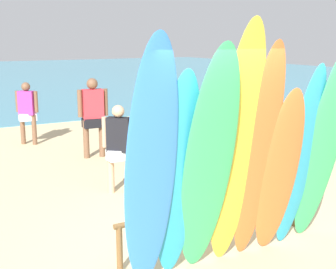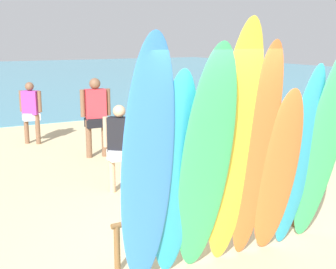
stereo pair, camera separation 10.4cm
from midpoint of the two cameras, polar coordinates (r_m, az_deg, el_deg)
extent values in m
plane|color=#D3BC8C|center=(18.85, -19.39, 3.43)|extent=(60.00, 60.00, 0.00)
cylinder|color=brown|center=(5.29, -6.69, -14.13)|extent=(0.07, 0.07, 0.56)
cylinder|color=brown|center=(6.67, 15.24, -8.79)|extent=(0.07, 0.07, 0.56)
cylinder|color=brown|center=(5.77, 5.72, -8.81)|extent=(2.79, 0.06, 0.06)
ellipsoid|color=#337AD1|center=(4.50, -2.83, -4.28)|extent=(0.58, 0.57, 2.69)
ellipsoid|color=#289EC6|center=(4.75, 0.58, -5.58)|extent=(0.52, 0.57, 2.33)
ellipsoid|color=#38B266|center=(4.78, 4.49, -3.89)|extent=(0.65, 0.78, 2.59)
ellipsoid|color=yellow|center=(5.00, 8.00, -1.86)|extent=(0.58, 0.66, 2.83)
ellipsoid|color=orange|center=(5.22, 10.72, -2.64)|extent=(0.50, 0.62, 2.60)
ellipsoid|color=orange|center=(5.53, 13.28, -4.72)|extent=(0.58, 0.56, 2.08)
ellipsoid|color=#289EC6|center=(5.72, 15.76, -2.95)|extent=(0.55, 0.57, 2.34)
ellipsoid|color=#38B266|center=(5.91, 18.44, -1.52)|extent=(0.61, 0.74, 2.56)
cylinder|color=brown|center=(10.21, -8.60, -0.41)|extent=(0.13, 0.13, 0.85)
cylinder|color=brown|center=(10.14, -10.53, -0.57)|extent=(0.13, 0.13, 0.85)
cube|color=black|center=(10.10, -9.64, 1.49)|extent=(0.46, 0.28, 0.20)
cube|color=#DB333D|center=(10.04, -9.72, 3.74)|extent=(0.46, 0.28, 0.67)
sphere|color=brown|center=(9.98, -9.81, 6.31)|extent=(0.24, 0.24, 0.24)
cylinder|color=brown|center=(10.09, -8.16, 4.05)|extent=(0.10, 0.10, 0.59)
cylinder|color=brown|center=(9.98, -11.30, 3.84)|extent=(0.10, 0.10, 0.59)
cylinder|color=tan|center=(7.82, -7.56, -4.68)|extent=(0.11, 0.11, 0.74)
cylinder|color=tan|center=(7.73, -5.41, -4.82)|extent=(0.11, 0.11, 0.74)
cube|color=silver|center=(7.69, -6.55, -2.54)|extent=(0.40, 0.24, 0.18)
cube|color=black|center=(7.61, -6.61, 0.00)|extent=(0.42, 0.40, 0.58)
sphere|color=tan|center=(7.54, -6.68, 2.92)|extent=(0.21, 0.21, 0.21)
cylinder|color=tan|center=(7.68, -8.35, 0.30)|extent=(0.09, 0.09, 0.51)
cylinder|color=tan|center=(7.54, -4.85, 0.16)|extent=(0.09, 0.09, 0.51)
cylinder|color=brown|center=(12.01, -1.50, 1.56)|extent=(0.13, 0.13, 0.84)
cylinder|color=brown|center=(11.91, -3.10, 1.46)|extent=(0.13, 0.13, 0.84)
cube|color=#33A36B|center=(11.90, -2.31, 3.18)|extent=(0.45, 0.28, 0.20)
cube|color=black|center=(11.84, -2.33, 5.07)|extent=(0.47, 0.30, 0.66)
sphere|color=brown|center=(11.80, -2.35, 7.22)|extent=(0.24, 0.24, 0.24)
cylinder|color=brown|center=(11.92, -1.05, 5.30)|extent=(0.10, 0.10, 0.58)
cylinder|color=brown|center=(11.76, -3.63, 5.18)|extent=(0.10, 0.10, 0.58)
cylinder|color=brown|center=(11.88, -18.02, 0.63)|extent=(0.11, 0.11, 0.75)
cylinder|color=brown|center=(11.73, -16.70, 0.58)|extent=(0.11, 0.11, 0.75)
cube|color=silver|center=(11.75, -17.46, 2.11)|extent=(0.40, 0.25, 0.18)
cube|color=#B23399|center=(11.70, -17.57, 3.81)|extent=(0.43, 0.40, 0.59)
sphere|color=brown|center=(11.65, -17.69, 5.75)|extent=(0.21, 0.21, 0.21)
cylinder|color=brown|center=(11.81, -18.64, 3.97)|extent=(0.09, 0.09, 0.52)
cylinder|color=brown|center=(11.58, -16.50, 3.96)|extent=(0.09, 0.09, 0.52)
cylinder|color=#B7B7BC|center=(9.08, 8.62, -3.84)|extent=(0.02, 0.02, 0.28)
cylinder|color=#B7B7BC|center=(9.19, 11.17, -3.74)|extent=(0.02, 0.02, 0.28)
cylinder|color=#B7B7BC|center=(9.44, 8.08, -3.21)|extent=(0.02, 0.02, 0.28)
cylinder|color=#B7B7BC|center=(9.54, 10.54, -3.13)|extent=(0.02, 0.02, 0.28)
cube|color=blue|center=(9.27, 9.64, -2.55)|extent=(0.64, 0.61, 0.03)
cube|color=blue|center=(9.55, 9.14, -0.54)|extent=(0.58, 0.48, 0.49)
camera|label=1|loc=(0.05, -90.45, -0.10)|focal=48.51mm
camera|label=2|loc=(0.05, 89.55, 0.10)|focal=48.51mm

